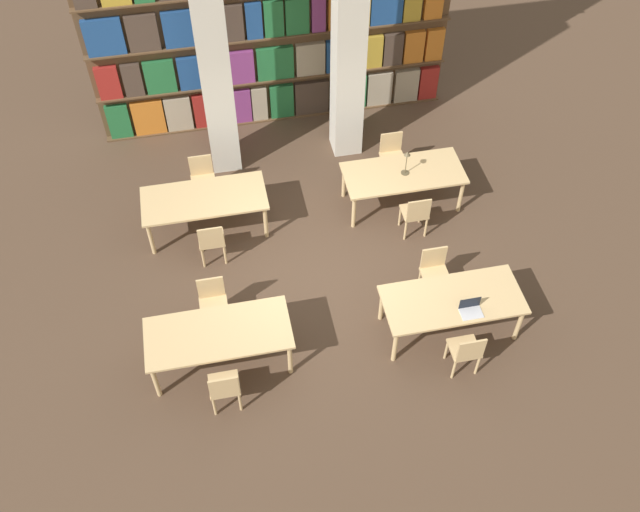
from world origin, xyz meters
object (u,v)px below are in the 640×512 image
Objects in this scene: reading_table_1 at (452,302)px; desk_lamp_0 at (407,159)px; pillar_center at (350,4)px; chair_7 at (392,155)px; chair_6 at (416,213)px; chair_5 at (203,178)px; reading_table_3 at (403,176)px; laptop at (471,310)px; chair_1 at (213,302)px; chair_2 at (466,351)px; reading_table_2 at (204,201)px; chair_0 at (224,387)px; chair_4 at (212,240)px; reading_table_0 at (218,335)px; pillar_left at (208,19)px; chair_3 at (434,271)px.

desk_lamp_0 reaches higher than reading_table_1.
chair_7 is at bearing -56.19° from pillar_center.
chair_7 is (0.00, 1.50, 0.00)m from chair_6.
chair_5 reaches higher than reading_table_3.
pillar_center is 6.68× the size of chair_5.
chair_1 is at bearing 162.98° from laptop.
desk_lamp_0 reaches higher than chair_5.
reading_table_3 is (-0.14, 3.04, -0.12)m from laptop.
reading_table_3 is at bearing -151.20° from chair_1.
chair_2 reaches higher than reading_table_2.
chair_0 reaches higher than reading_table_1.
chair_4 is 0.43× the size of reading_table_3.
laptop is (3.62, -0.36, 0.12)m from reading_table_0.
pillar_center is at bearing -56.19° from chair_7.
reading_table_0 is at bearing -92.46° from chair_4.
pillar_left is 5.81m from reading_table_1.
chair_1 is (-0.02, 0.75, -0.18)m from reading_table_0.
chair_0 and chair_7 have the same top height.
chair_0 is (-0.58, -5.12, -2.51)m from pillar_left.
reading_table_3 is 0.40m from desk_lamp_0.
desk_lamp_0 is at bearing -1.55° from reading_table_2.
pillar_left is 4.45m from chair_1.
chair_5 is (-3.36, 3.59, -0.18)m from reading_table_1.
chair_6 is 1.87× the size of desk_lamp_0.
reading_table_1 is 2.31× the size of chair_4.
pillar_left reaches higher than chair_2.
chair_1 is 1.00× the size of chair_6.
pillar_left reaches higher than chair_7.
pillar_left is at bearing -52.34° from chair_3.
chair_5 reaches higher than reading_table_1.
chair_4 is 1.00× the size of chair_7.
chair_6 reaches higher than reading_table_1.
reading_table_0 is at bearing -151.18° from chair_6.
pillar_left is 6.46m from chair_2.
laptop reaches higher than chair_3.
reading_table_1 is (2.89, -4.47, -2.33)m from pillar_left.
laptop reaches higher than chair_0.
laptop reaches higher than reading_table_1.
pillar_center is 5.73m from reading_table_0.
chair_0 is at bearing -119.35° from pillar_center.
chair_3 is 1.08m from laptop.
pillar_center reaches higher than reading_table_1.
chair_3 is 2.03m from reading_table_3.
chair_6 is (0.07, 2.77, 0.00)m from chair_2.
chair_2 is at bearing -91.43° from chair_6.
desk_lamp_0 is at bearing 88.93° from reading_table_1.
chair_4 is 3.42m from chair_6.
chair_6 is at bearing -39.80° from pillar_left.
chair_3 is at bearing -21.83° from chair_4.
desk_lamp_0 is at bearing 89.95° from chair_7.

